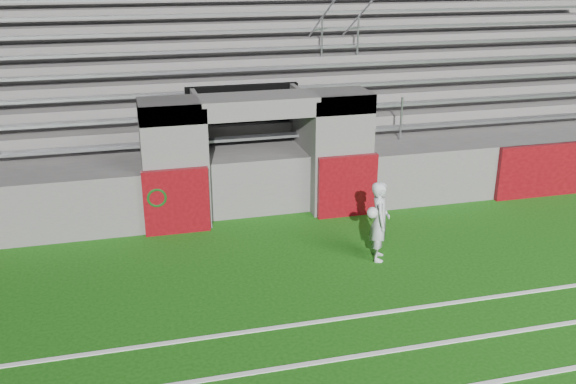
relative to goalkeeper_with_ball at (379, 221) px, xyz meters
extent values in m
plane|color=#144D0C|center=(-1.66, -0.82, -0.76)|extent=(90.00, 90.00, 0.00)
cube|color=white|center=(-1.66, -2.82, -0.75)|extent=(28.00, 0.09, 0.01)
cube|color=white|center=(-1.66, -1.82, -0.75)|extent=(28.00, 0.09, 0.01)
cube|color=#575452|center=(-3.46, 2.68, 0.54)|extent=(1.20, 1.00, 2.60)
cube|color=#575452|center=(0.14, 2.68, 0.54)|extent=(1.20, 1.00, 2.60)
cube|color=black|center=(-1.66, 4.38, 0.49)|extent=(2.60, 0.20, 2.50)
cube|color=#575452|center=(-2.81, 3.28, 0.49)|extent=(0.10, 2.20, 2.50)
cube|color=#575452|center=(-0.51, 3.28, 0.49)|extent=(0.10, 2.20, 2.50)
cube|color=#575452|center=(-1.66, 2.68, 1.64)|extent=(4.80, 1.00, 0.40)
cube|color=#575452|center=(-1.66, 6.53, 0.39)|extent=(26.00, 8.00, 0.20)
cube|color=#575452|center=(-1.66, 6.53, -0.23)|extent=(26.00, 8.00, 1.05)
cube|color=#51070C|center=(-3.46, 2.13, -0.08)|extent=(1.30, 0.15, 1.35)
cube|color=#51070C|center=(0.14, 2.13, -0.08)|extent=(1.30, 0.15, 1.35)
cube|color=#51070C|center=(4.84, 2.13, -0.13)|extent=(2.20, 0.15, 1.25)
cube|color=gray|center=(-1.66, 3.61, 0.71)|extent=(23.00, 0.28, 0.06)
cube|color=#575452|center=(-1.66, 4.46, 0.68)|extent=(24.00, 0.75, 0.38)
cube|color=gray|center=(-1.66, 4.36, 1.09)|extent=(23.00, 0.28, 0.06)
cube|color=#575452|center=(-1.66, 5.21, 0.87)|extent=(24.00, 0.75, 0.76)
cube|color=gray|center=(-1.66, 5.11, 1.47)|extent=(23.00, 0.28, 0.06)
cube|color=#575452|center=(-1.66, 5.96, 1.06)|extent=(24.00, 0.75, 1.14)
cube|color=gray|center=(-1.66, 5.86, 1.85)|extent=(23.00, 0.28, 0.06)
cube|color=#575452|center=(-1.66, 6.71, 1.25)|extent=(24.00, 0.75, 1.52)
cube|color=gray|center=(-1.66, 6.61, 2.23)|extent=(23.00, 0.28, 0.06)
cube|color=#575452|center=(-1.66, 7.46, 1.44)|extent=(24.00, 0.75, 1.90)
cube|color=gray|center=(-1.66, 7.36, 2.61)|extent=(23.00, 0.28, 0.06)
cube|color=#575452|center=(-1.66, 8.21, 1.63)|extent=(24.00, 0.75, 2.28)
cube|color=gray|center=(-1.66, 8.11, 2.99)|extent=(23.00, 0.28, 0.06)
cube|color=#575452|center=(-1.66, 8.96, 1.82)|extent=(24.00, 0.75, 2.66)
cube|color=#575452|center=(-1.66, 9.63, 1.89)|extent=(26.00, 0.60, 5.29)
cylinder|color=#A5A8AD|center=(0.84, 3.33, 0.99)|extent=(0.05, 0.05, 1.00)
cylinder|color=#A5A8AD|center=(0.84, 6.33, 2.51)|extent=(0.05, 0.05, 1.00)
cylinder|color=#A5A8AD|center=(0.84, 6.33, 3.01)|extent=(0.05, 6.02, 3.08)
cylinder|color=#A5A8AD|center=(1.84, 3.33, 0.99)|extent=(0.05, 0.05, 1.00)
cylinder|color=#A5A8AD|center=(1.84, 6.33, 2.51)|extent=(0.05, 0.05, 1.00)
cylinder|color=#A5A8AD|center=(1.84, 6.33, 3.01)|extent=(0.05, 6.02, 3.08)
imported|color=#BABDC4|center=(0.01, 0.00, -0.01)|extent=(0.51, 0.63, 1.50)
sphere|color=silver|center=(-0.22, -0.17, 0.25)|extent=(0.20, 0.20, 0.20)
torus|color=#0C4014|center=(-3.84, 2.13, -0.06)|extent=(0.52, 0.10, 0.52)
torus|color=#0B390F|center=(-3.84, 2.08, 0.05)|extent=(0.42, 0.08, 0.42)
camera|label=1|loc=(-4.30, -9.95, 4.53)|focal=40.00mm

